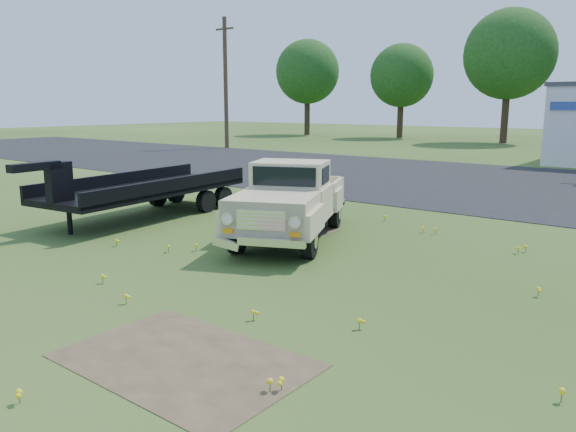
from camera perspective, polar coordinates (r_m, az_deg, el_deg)
name	(u,v)px	position (r m, az deg, el deg)	size (l,w,h in m)	color
ground	(255,278)	(10.12, -3.39, -6.34)	(140.00, 140.00, 0.00)	#2A4917
asphalt_lot	(512,185)	(23.32, 21.77, 2.92)	(90.00, 14.00, 0.02)	black
dirt_patch_a	(184,361)	(7.15, -10.48, -14.24)	(3.00, 2.00, 0.01)	#4A3C27
dirt_patch_b	(287,230)	(13.95, -0.07, -1.40)	(2.20, 1.60, 0.01)	#4A3C27
utility_pole_west	(226,82)	(40.77, -6.35, 13.35)	(1.60, 0.30, 9.00)	#412A1E
treeline_a	(307,72)	(58.51, 1.98, 14.42)	(6.40, 6.40, 9.52)	#382719
treeline_b	(402,76)	(54.10, 11.48, 13.79)	(5.76, 5.76, 8.57)	#382719
treeline_c	(509,54)	(49.04, 21.57, 15.02)	(7.04, 7.04, 10.47)	#382719
vintage_pickup_truck	(291,200)	(12.83, 0.27, 1.61)	(1.94, 4.99, 1.81)	#C6B984
flatbed_trailer	(145,185)	(15.88, -14.28, 3.11)	(2.20, 6.61, 1.80)	black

